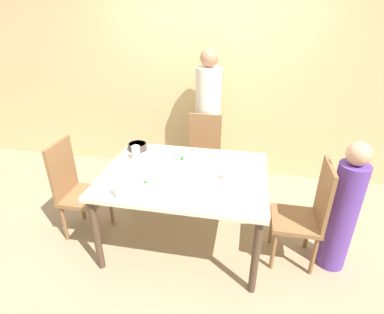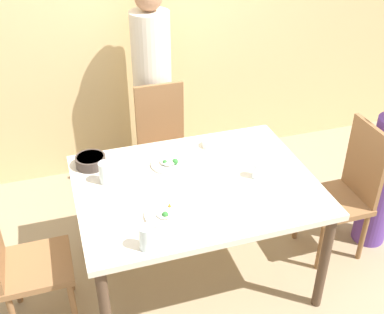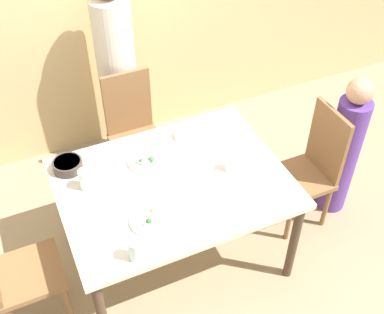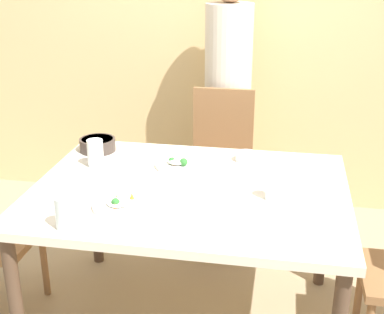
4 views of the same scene
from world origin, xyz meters
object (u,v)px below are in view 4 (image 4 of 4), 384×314
at_px(chair_adult_spot, 220,166).
at_px(person_adult, 227,110).
at_px(bowl_curry, 98,144).
at_px(plate_rice_adult, 120,205).
at_px(glass_water_tall, 65,213).

distance_m(chair_adult_spot, person_adult, 0.42).
xyz_separation_m(person_adult, bowl_curry, (-0.60, -0.82, 0.01)).
height_order(chair_adult_spot, plate_rice_adult, chair_adult_spot).
bearing_deg(chair_adult_spot, bowl_curry, -139.92).
relative_size(chair_adult_spot, plate_rice_adult, 4.13).
relative_size(bowl_curry, plate_rice_adult, 0.81).
xyz_separation_m(chair_adult_spot, plate_rice_adult, (-0.28, -1.14, 0.26)).
xyz_separation_m(chair_adult_spot, bowl_curry, (-0.60, -0.51, 0.29)).
bearing_deg(plate_rice_adult, bowl_curry, 117.16).
relative_size(chair_adult_spot, glass_water_tall, 7.31).
distance_m(chair_adult_spot, glass_water_tall, 1.45).
distance_m(chair_adult_spot, bowl_curry, 0.84).
height_order(bowl_curry, plate_rice_adult, bowl_curry).
xyz_separation_m(person_adult, plate_rice_adult, (-0.28, -1.45, -0.01)).
bearing_deg(person_adult, chair_adult_spot, -90.00).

